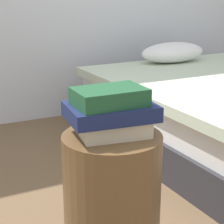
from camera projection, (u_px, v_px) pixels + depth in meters
side_table at (112, 209)px, 1.44m from camera, size 0.34×0.34×0.56m
book_cream at (113, 127)px, 1.36m from camera, size 0.25×0.20×0.06m
book_navy at (111, 111)px, 1.34m from camera, size 0.31×0.23×0.05m
book_forest at (109, 97)px, 1.31m from camera, size 0.23×0.16×0.06m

